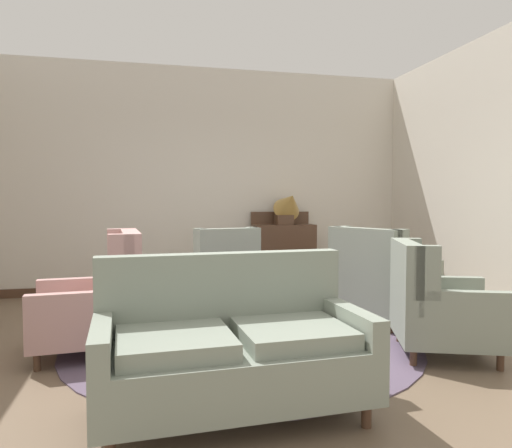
# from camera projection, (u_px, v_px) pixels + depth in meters

# --- Properties ---
(ground) EXTENTS (8.46, 8.46, 0.00)m
(ground) POSITION_uv_depth(u_px,v_px,m) (250.00, 352.00, 4.10)
(ground) COLOR brown
(wall_back) EXTENTS (6.20, 0.08, 3.23)m
(wall_back) POSITION_uv_depth(u_px,v_px,m) (206.00, 180.00, 6.93)
(wall_back) COLOR silver
(wall_back) RESTS_ON ground
(wall_right) EXTENTS (0.08, 4.19, 3.23)m
(wall_right) POSITION_uv_depth(u_px,v_px,m) (483.00, 175.00, 5.58)
(wall_right) COLOR silver
(wall_right) RESTS_ON ground
(baseboard_back) EXTENTS (6.04, 0.03, 0.12)m
(baseboard_back) POSITION_uv_depth(u_px,v_px,m) (207.00, 286.00, 6.95)
(baseboard_back) COLOR #4C3323
(baseboard_back) RESTS_ON ground
(area_rug) EXTENTS (3.22, 3.22, 0.01)m
(area_rug) POSITION_uv_depth(u_px,v_px,m) (243.00, 341.00, 4.39)
(area_rug) COLOR #5B4C60
(area_rug) RESTS_ON ground
(coffee_table) EXTENTS (0.79, 0.79, 0.51)m
(coffee_table) POSITION_uv_depth(u_px,v_px,m) (265.00, 300.00, 4.34)
(coffee_table) COLOR #4C3323
(coffee_table) RESTS_ON ground
(porcelain_vase) EXTENTS (0.17, 0.17, 0.32)m
(porcelain_vase) POSITION_uv_depth(u_px,v_px,m) (271.00, 273.00, 4.30)
(porcelain_vase) COLOR #384C93
(porcelain_vase) RESTS_ON coffee_table
(settee) EXTENTS (1.66, 0.88, 0.97)m
(settee) POSITION_uv_depth(u_px,v_px,m) (232.00, 349.00, 2.89)
(settee) COLOR gray
(settee) RESTS_ON ground
(armchair_foreground_right) EXTENTS (1.18, 1.15, 1.03)m
(armchair_foreground_right) POSITION_uv_depth(u_px,v_px,m) (380.00, 283.00, 5.07)
(armchair_foreground_right) COLOR gray
(armchair_foreground_right) RESTS_ON ground
(armchair_near_sideboard) EXTENTS (0.87, 0.98, 1.00)m
(armchair_near_sideboard) POSITION_uv_depth(u_px,v_px,m) (221.00, 275.00, 5.62)
(armchair_near_sideboard) COLOR gray
(armchair_near_sideboard) RESTS_ON ground
(armchair_near_window) EXTENTS (0.94, 0.89, 1.05)m
(armchair_near_window) POSITION_uv_depth(u_px,v_px,m) (99.00, 303.00, 4.08)
(armchair_near_window) COLOR tan
(armchair_near_window) RESTS_ON ground
(armchair_beside_settee) EXTENTS (1.04, 1.03, 0.97)m
(armchair_beside_settee) POSITION_uv_depth(u_px,v_px,m) (436.00, 306.00, 4.00)
(armchair_beside_settee) COLOR gray
(armchair_beside_settee) RESTS_ON ground
(side_table) EXTENTS (0.58, 0.58, 0.71)m
(side_table) POSITION_uv_depth(u_px,v_px,m) (348.00, 275.00, 5.56)
(side_table) COLOR #4C3323
(side_table) RESTS_ON ground
(sideboard) EXTENTS (0.89, 0.41, 1.14)m
(sideboard) POSITION_uv_depth(u_px,v_px,m) (283.00, 253.00, 6.94)
(sideboard) COLOR #4C3323
(sideboard) RESTS_ON ground
(gramophone) EXTENTS (0.41, 0.52, 0.58)m
(gramophone) POSITION_uv_depth(u_px,v_px,m) (289.00, 205.00, 6.83)
(gramophone) COLOR #4C3323
(gramophone) RESTS_ON sideboard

